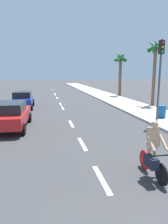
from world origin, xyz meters
The scene contains 18 objects.
ground_plane centered at (0.00, 20.00, 0.00)m, with size 160.00×160.00×0.00m, color #38383A.
sidewalk_strip centered at (6.71, 22.00, 0.07)m, with size 3.60×80.00×0.14m, color #B2ADA3.
lane_stripe_1 centered at (0.00, 4.81, 0.00)m, with size 0.16×1.80×0.01m, color white.
lane_stripe_2 centered at (0.00, 8.09, 0.00)m, with size 0.16×1.80×0.01m, color white.
lane_stripe_3 centered at (0.00, 12.01, 0.00)m, with size 0.16×1.80×0.01m, color white.
lane_stripe_4 centered at (0.00, 18.21, 0.00)m, with size 0.16×1.80×0.01m, color white.
lane_stripe_5 centered at (0.00, 20.84, 0.00)m, with size 0.16×1.80×0.01m, color white.
lane_stripe_6 centered at (0.00, 26.40, 0.00)m, with size 0.16×1.80×0.01m, color white.
lane_stripe_7 centered at (0.00, 30.51, 0.00)m, with size 0.16×1.80×0.01m, color white.
lane_stripe_8 centered at (0.00, 32.19, 0.00)m, with size 0.16×1.80×0.01m, color white.
lane_stripe_9 centered at (0.00, 40.79, 0.00)m, with size 0.16×1.80×0.01m, color white.
cyclist centered at (1.57, 4.65, 0.83)m, with size 0.62×1.71×1.82m.
parked_car_red centered at (-3.65, 11.58, 0.84)m, with size 2.19×4.47×1.57m.
parked_car_blue centered at (-3.62, 18.92, 0.84)m, with size 1.91×4.11×1.57m.
palm_tree_mid centered at (8.86, 17.72, 5.02)m, with size 1.71×1.88×6.45m.
palm_tree_far centered at (8.73, 26.54, 4.64)m, with size 1.90×1.98×6.11m.
traffic_signal centered at (5.31, 10.78, 3.61)m, with size 0.28×0.33×5.20m.
trash_bin_near centered at (6.40, 12.09, 0.57)m, with size 0.60×0.60×0.86m, color #14518C.
Camera 1 is at (-1.66, -0.88, 3.24)m, focal length 33.13 mm.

